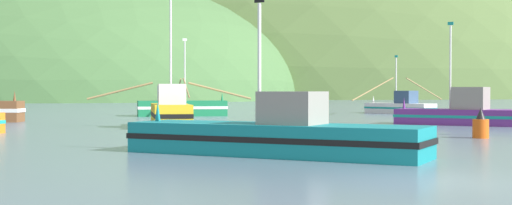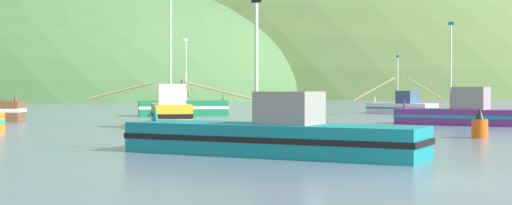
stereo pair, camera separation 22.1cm
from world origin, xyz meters
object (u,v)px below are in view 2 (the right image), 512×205
Objects in this scene: fishing_boat_teal at (273,136)px; fishing_boat_yellow at (171,113)px; channel_buoy at (480,126)px; fishing_boat_white at (402,106)px; fishing_boat_purple at (460,113)px; fishing_boat_green at (181,106)px.

fishing_boat_teal is 1.04× the size of fishing_boat_yellow.
channel_buoy is (10.16, 7.14, -0.09)m from fishing_boat_teal.
fishing_boat_white is 1.09× the size of fishing_boat_teal.
fishing_boat_yellow reaches higher than fishing_boat_white.
channel_buoy is (13.86, -10.59, -0.29)m from fishing_boat_yellow.
fishing_boat_purple is 23.37m from fishing_boat_teal.
fishing_boat_teal is (-16.78, -39.05, -0.04)m from fishing_boat_white.
fishing_boat_white is 42.51m from fishing_boat_teal.
fishing_boat_yellow reaches higher than fishing_boat_purple.
fishing_boat_purple is at bearing -93.91° from fishing_boat_teal.
fishing_boat_white is at bearing -62.28° from fishing_boat_purple.
fishing_boat_teal is (3.19, -35.36, -0.22)m from fishing_boat_green.
fishing_boat_white is (19.97, 3.69, -0.18)m from fishing_boat_green.
fishing_boat_green is 17.64m from fishing_boat_yellow.
fishing_boat_green is at bearing 67.28° from fishing_boat_white.
fishing_boat_white is 7.96× the size of channel_buoy.
fishing_boat_teal is at bearing -172.66° from fishing_boat_yellow.
fishing_boat_white is 29.57m from fishing_boat_yellow.
fishing_boat_yellow is at bearing 38.88° from fishing_boat_purple.
fishing_boat_white is 32.59m from channel_buoy.
fishing_boat_green is 0.90× the size of fishing_boat_white.
fishing_boat_purple reaches higher than fishing_boat_teal.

